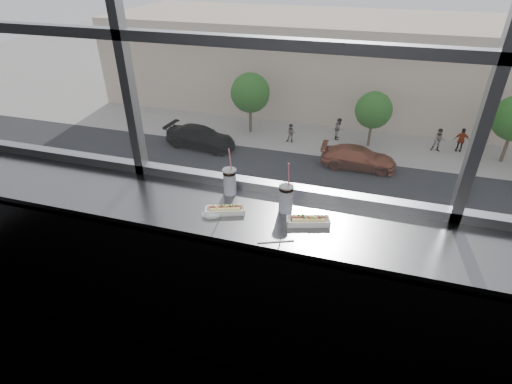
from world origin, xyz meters
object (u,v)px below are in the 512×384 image
(loose_straw, at_px, (276,242))
(tree_center, at_px, (374,110))
(pedestrian_b, at_px, (339,127))
(wrapper, at_px, (211,215))
(car_near_d, at_px, (503,243))
(pedestrian_c, at_px, (439,138))
(hotdog_tray_left, at_px, (225,210))
(soda_cup_left, at_px, (230,180))
(pedestrian_a, at_px, (291,132))
(soda_cup_right, at_px, (286,197))
(car_far_b, at_px, (359,154))
(hotdog_tray_right, at_px, (308,220))
(pedestrian_d, at_px, (462,138))
(car_near_b, at_px, (247,203))
(car_near_c, at_px, (322,213))
(car_far_a, at_px, (200,134))
(tree_left, at_px, (250,93))
(car_near_a, at_px, (124,182))

(loose_straw, bearing_deg, tree_center, 66.52)
(pedestrian_b, relative_size, tree_center, 0.48)
(wrapper, relative_size, car_near_d, 0.02)
(pedestrian_c, bearing_deg, hotdog_tray_left, -101.85)
(soda_cup_left, xyz_separation_m, pedestrian_a, (-5.01, 26.99, -11.24))
(wrapper, bearing_deg, pedestrian_a, 100.37)
(soda_cup_right, relative_size, loose_straw, 1.68)
(hotdog_tray_left, xyz_separation_m, car_far_b, (0.42, 24.32, -11.05))
(pedestrian_a, bearing_deg, hotdog_tray_right, -78.48)
(pedestrian_d, bearing_deg, wrapper, 75.20)
(hotdog_tray_left, bearing_deg, car_near_b, 87.98)
(soda_cup_right, relative_size, pedestrian_d, 0.15)
(pedestrian_d, bearing_deg, hotdog_tray_left, 75.29)
(pedestrian_d, bearing_deg, pedestrian_c, 13.45)
(car_far_b, relative_size, tree_center, 1.40)
(car_near_b, distance_m, tree_center, 13.64)
(hotdog_tray_right, distance_m, car_far_b, 26.68)
(hotdog_tray_right, height_order, pedestrian_c, hotdog_tray_right)
(car_near_b, xyz_separation_m, car_near_d, (13.15, 0.00, 0.12))
(car_near_b, relative_size, pedestrian_a, 3.04)
(hotdog_tray_right, relative_size, pedestrian_c, 0.12)
(pedestrian_d, bearing_deg, hotdog_tray_right, 76.17)
(car_near_c, xyz_separation_m, tree_center, (1.93, 12.00, 1.81))
(wrapper, xyz_separation_m, car_far_a, (-11.52, 24.37, -10.98))
(car_near_d, xyz_separation_m, pedestrian_b, (-9.41, 12.69, -0.02))
(hotdog_tray_left, height_order, car_far_b, hotdog_tray_left)
(tree_left, bearing_deg, car_near_c, -56.98)
(pedestrian_b, bearing_deg, soda_cup_right, -176.40)
(car_near_c, distance_m, tree_center, 12.29)
(car_far_a, bearing_deg, loose_straw, -148.28)
(car_near_b, bearing_deg, car_near_d, -83.90)
(car_far_a, xyz_separation_m, tree_center, (12.54, 4.00, 1.82))
(hotdog_tray_right, height_order, car_far_b, hotdog_tray_right)
(hotdog_tray_right, height_order, pedestrian_a, hotdog_tray_right)
(soda_cup_right, relative_size, car_near_a, 0.06)
(hotdog_tray_right, height_order, car_near_d, hotdog_tray_right)
(wrapper, height_order, car_far_a, wrapper)
(hotdog_tray_right, relative_size, car_near_b, 0.05)
(soda_cup_right, bearing_deg, hotdog_tray_left, -159.69)
(pedestrian_a, bearing_deg, car_far_a, -156.15)
(loose_straw, xyz_separation_m, car_near_a, (-13.59, 16.50, -11.07))
(hotdog_tray_right, bearing_deg, car_near_a, 113.27)
(loose_straw, distance_m, car_near_a, 24.07)
(soda_cup_left, bearing_deg, car_far_b, 88.88)
(loose_straw, distance_m, car_near_b, 20.66)
(soda_cup_left, distance_m, car_near_b, 20.29)
(car_near_b, distance_m, pedestrian_c, 16.83)
(pedestrian_c, distance_m, tree_left, 15.00)
(car_far_b, bearing_deg, soda_cup_right, 179.11)
(car_far_a, bearing_deg, car_near_c, -121.26)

